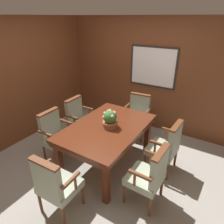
% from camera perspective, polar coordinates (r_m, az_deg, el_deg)
% --- Properties ---
extents(ground_plane, '(14.00, 14.00, 0.00)m').
position_cam_1_polar(ground_plane, '(3.79, -3.65, -14.18)').
color(ground_plane, '#A39E93').
extents(wall_back, '(7.20, 0.08, 2.45)m').
position_cam_1_polar(wall_back, '(4.64, 9.04, 10.45)').
color(wall_back, brown).
rests_on(wall_back, ground_plane).
extents(wall_left, '(0.06, 7.20, 2.45)m').
position_cam_1_polar(wall_left, '(4.47, -24.49, 7.80)').
color(wall_left, brown).
rests_on(wall_left, ground_plane).
extents(dining_table, '(1.11, 1.66, 0.77)m').
position_cam_1_polar(dining_table, '(3.39, -1.34, -5.47)').
color(dining_table, '#562614').
rests_on(dining_table, ground_plane).
extents(chair_head_far, '(0.55, 0.49, 0.93)m').
position_cam_1_polar(chair_head_far, '(4.38, 7.35, -0.51)').
color(chair_head_far, brown).
rests_on(chair_head_far, ground_plane).
extents(chair_right_near, '(0.47, 0.54, 0.93)m').
position_cam_1_polar(chair_right_near, '(2.86, 10.79, -16.99)').
color(chair_right_near, brown).
rests_on(chair_right_near, ground_plane).
extents(chair_right_far, '(0.47, 0.54, 0.93)m').
position_cam_1_polar(chair_right_far, '(3.45, 15.34, -9.16)').
color(chair_right_far, brown).
rests_on(chair_right_far, ground_plane).
extents(chair_left_far, '(0.46, 0.53, 0.93)m').
position_cam_1_polar(chair_left_far, '(4.21, -9.49, -1.77)').
color(chair_left_far, brown).
rests_on(chair_left_far, ground_plane).
extents(chair_head_near, '(0.54, 0.47, 0.93)m').
position_cam_1_polar(chair_head_near, '(2.79, -15.93, -19.08)').
color(chair_head_near, brown).
rests_on(chair_head_near, ground_plane).
extents(chair_left_near, '(0.46, 0.53, 0.93)m').
position_cam_1_polar(chair_left_near, '(3.77, -15.88, -6.00)').
color(chair_left_near, brown).
rests_on(chair_left_near, ground_plane).
extents(potted_plant, '(0.26, 0.26, 0.29)m').
position_cam_1_polar(potted_plant, '(3.25, -0.54, -2.09)').
color(potted_plant, '#9E5638').
rests_on(potted_plant, dining_table).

